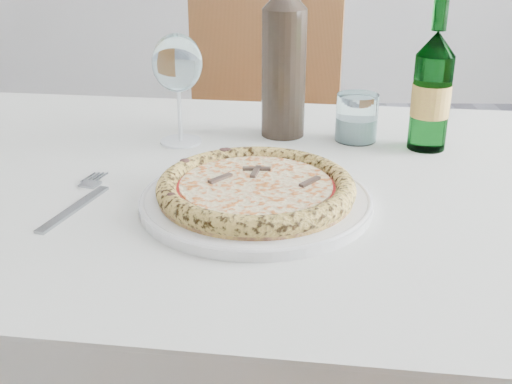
# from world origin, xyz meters

# --- Properties ---
(dining_table) EXTENTS (1.54, 1.01, 0.76)m
(dining_table) POSITION_xyz_m (-0.09, -0.14, 0.67)
(dining_table) COLOR brown
(dining_table) RESTS_ON floor
(chair_far) EXTENTS (0.50, 0.50, 0.93)m
(chair_far) POSITION_xyz_m (-0.10, 0.67, 0.53)
(chair_far) COLOR brown
(chair_far) RESTS_ON floor
(plate) EXTENTS (0.32, 0.32, 0.02)m
(plate) POSITION_xyz_m (-0.09, -0.24, 0.76)
(plate) COLOR white
(plate) RESTS_ON dining_table
(pizza) EXTENTS (0.27, 0.27, 0.03)m
(pizza) POSITION_xyz_m (-0.09, -0.24, 0.78)
(pizza) COLOR gold
(pizza) RESTS_ON plate
(fork) EXTENTS (0.06, 0.22, 0.00)m
(fork) POSITION_xyz_m (-0.33, -0.23, 0.76)
(fork) COLOR gray
(fork) RESTS_ON dining_table
(wine_glass) EXTENTS (0.09, 0.09, 0.19)m
(wine_glass) POSITION_xyz_m (-0.22, 0.03, 0.89)
(wine_glass) COLOR white
(wine_glass) RESTS_ON dining_table
(tumbler) EXTENTS (0.07, 0.07, 0.08)m
(tumbler) POSITION_xyz_m (0.09, 0.05, 0.79)
(tumbler) COLOR white
(tumbler) RESTS_ON dining_table
(beer_bottle) EXTENTS (0.06, 0.06, 0.25)m
(beer_bottle) POSITION_xyz_m (0.20, 0.00, 0.86)
(beer_bottle) COLOR #358445
(beer_bottle) RESTS_ON dining_table
(wine_bottle) EXTENTS (0.08, 0.08, 0.32)m
(wine_bottle) POSITION_xyz_m (-0.04, 0.07, 0.89)
(wine_bottle) COLOR black
(wine_bottle) RESTS_ON dining_table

